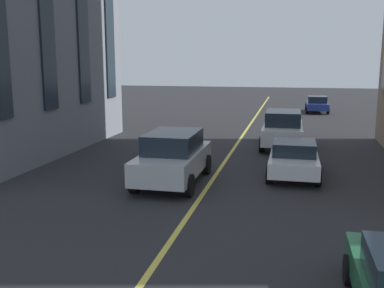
{
  "coord_description": "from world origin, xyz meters",
  "views": [
    {
      "loc": [
        4.19,
        -2.81,
        4.42
      ],
      "look_at": [
        16.99,
        0.06,
        1.97
      ],
      "focal_mm": 41.95,
      "sensor_mm": 36.0,
      "label": 1
    }
  ],
  "objects_px": {
    "car_white_trailing": "(294,157)",
    "car_white_parked_a": "(283,129)",
    "car_blue_oncoming": "(317,104)",
    "car_silver_near": "(173,157)"
  },
  "relations": [
    {
      "from": "car_blue_oncoming",
      "to": "car_white_trailing",
      "type": "bearing_deg",
      "value": 175.04
    },
    {
      "from": "car_silver_near",
      "to": "car_blue_oncoming",
      "type": "distance_m",
      "value": 25.28
    },
    {
      "from": "car_white_trailing",
      "to": "car_white_parked_a",
      "type": "height_order",
      "value": "car_white_parked_a"
    },
    {
      "from": "car_blue_oncoming",
      "to": "car_silver_near",
      "type": "bearing_deg",
      "value": 165.72
    },
    {
      "from": "car_blue_oncoming",
      "to": "car_white_trailing",
      "type": "relative_size",
      "value": 0.89
    },
    {
      "from": "car_silver_near",
      "to": "car_white_parked_a",
      "type": "height_order",
      "value": "same"
    },
    {
      "from": "car_silver_near",
      "to": "car_white_parked_a",
      "type": "distance_m",
      "value": 8.67
    },
    {
      "from": "car_blue_oncoming",
      "to": "car_white_trailing",
      "type": "height_order",
      "value": "car_blue_oncoming"
    },
    {
      "from": "car_blue_oncoming",
      "to": "car_white_trailing",
      "type": "xyz_separation_m",
      "value": [
        -22.4,
        1.94,
        0.0
      ]
    },
    {
      "from": "car_silver_near",
      "to": "car_white_trailing",
      "type": "height_order",
      "value": "car_silver_near"
    }
  ]
}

